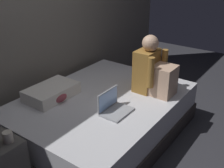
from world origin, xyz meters
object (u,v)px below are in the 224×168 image
at_px(mug, 8,137).
at_px(pillow, 52,92).
at_px(bed, 102,116).
at_px(clothes_pile, 56,96).
at_px(person_sitting, 153,71).
at_px(laptop, 113,107).

bearing_deg(mug, pillow, 27.27).
height_order(bed, clothes_pile, clothes_pile).
height_order(person_sitting, clothes_pile, person_sitting).
bearing_deg(clothes_pile, mug, -157.16).
distance_m(laptop, clothes_pile, 0.67).
bearing_deg(person_sitting, bed, 139.86).
height_order(laptop, mug, laptop).
relative_size(pillow, mug, 6.22).
distance_m(pillow, clothes_pile, 0.09).
bearing_deg(person_sitting, laptop, 171.03).
height_order(laptop, pillow, laptop).
xyz_separation_m(bed, mug, (-1.17, 0.01, 0.39)).
bearing_deg(pillow, mug, -152.73).
relative_size(laptop, clothes_pile, 1.18).
distance_m(person_sitting, clothes_pile, 1.11).
bearing_deg(mug, person_sitting, -13.70).
height_order(laptop, clothes_pile, laptop).
bearing_deg(bed, mug, 179.30).
height_order(bed, laptop, laptop).
bearing_deg(pillow, bed, -54.19).
relative_size(bed, laptop, 6.25).
bearing_deg(mug, laptop, -16.61).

